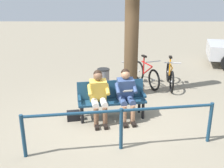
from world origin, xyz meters
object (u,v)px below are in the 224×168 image
object	(u,v)px
bench	(111,97)
handbag	(73,116)
litter_bin	(103,82)
tree_trunk	(132,24)
person_reading	(126,92)
bicycle_silver	(128,74)
person_companion	(99,94)
bicycle_orange	(146,74)
bicycle_purple	(170,76)

from	to	relation	value
bench	handbag	xyz separation A→B (m)	(0.89, 0.24, -0.39)
litter_bin	tree_trunk	bearing A→B (deg)	179.10
person_reading	bicycle_silver	distance (m)	2.35
handbag	litter_bin	size ratio (longest dim) A/B	0.39
handbag	bicycle_silver	world-z (taller)	bicycle_silver
litter_bin	handbag	bearing A→B (deg)	68.82
person_companion	bicycle_silver	distance (m)	2.58
litter_bin	bicycle_orange	world-z (taller)	bicycle_orange
handbag	tree_trunk	size ratio (longest dim) A/B	0.07
bicycle_silver	handbag	bearing A→B (deg)	-32.74
person_reading	tree_trunk	bearing A→B (deg)	-107.43
handbag	bicycle_purple	bearing A→B (deg)	-139.11
bench	bicycle_silver	world-z (taller)	bicycle_silver
litter_bin	bicycle_silver	bearing A→B (deg)	-133.68
person_companion	bicycle_purple	world-z (taller)	person_companion
person_companion	litter_bin	xyz separation A→B (m)	(-0.05, -1.66, -0.28)
person_companion	bicycle_silver	xyz separation A→B (m)	(-0.79, -2.44, -0.30)
litter_bin	bicycle_silver	distance (m)	1.07
person_companion	bicycle_silver	size ratio (longest dim) A/B	0.71
tree_trunk	bicycle_orange	size ratio (longest dim) A/B	2.56
person_reading	bicycle_orange	size ratio (longest dim) A/B	0.76
bicycle_orange	bicycle_purple	bearing A→B (deg)	59.12
tree_trunk	litter_bin	xyz separation A→B (m)	(0.78, -0.01, -1.64)
handbag	bench	bearing A→B (deg)	-165.01
bench	bicycle_silver	size ratio (longest dim) A/B	0.99
tree_trunk	person_companion	bearing A→B (deg)	63.21
bench	bicycle_orange	world-z (taller)	bicycle_orange
tree_trunk	bicycle_silver	distance (m)	1.85
person_companion	bicycle_purple	distance (m)	3.16
person_reading	person_companion	bearing A→B (deg)	-0.05
handbag	bicycle_orange	world-z (taller)	bicycle_orange
person_reading	bicycle_orange	xyz separation A→B (m)	(-0.75, -2.34, -0.31)
bench	bicycle_silver	distance (m)	2.28
bench	person_reading	xyz separation A→B (m)	(-0.34, 0.11, 0.16)
tree_trunk	person_reading	bearing A→B (deg)	82.53
bench	bicycle_purple	bearing A→B (deg)	-140.78
bench	bicycle_orange	size ratio (longest dim) A/B	1.04
handbag	bicycle_orange	bearing A→B (deg)	-128.66
bench	bicycle_silver	xyz separation A→B (m)	(-0.50, -2.22, -0.15)
bicycle_purple	handbag	bearing A→B (deg)	-44.12
tree_trunk	bicycle_orange	world-z (taller)	tree_trunk
bench	handbag	size ratio (longest dim) A/B	5.53
person_companion	handbag	bearing A→B (deg)	-7.94
handbag	tree_trunk	distance (m)	2.91
tree_trunk	bicycle_purple	distance (m)	2.21
person_companion	handbag	xyz separation A→B (m)	(0.60, 0.02, -0.54)
person_reading	bicycle_purple	world-z (taller)	person_reading
person_reading	handbag	size ratio (longest dim) A/B	4.00
bicycle_purple	bicycle_silver	xyz separation A→B (m)	(1.32, -0.11, 0.00)
bench	litter_bin	world-z (taller)	bench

